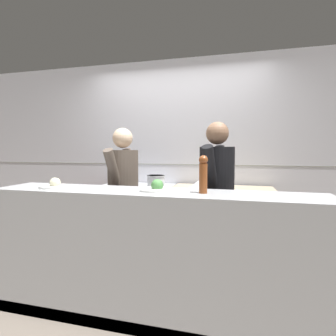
{
  "coord_description": "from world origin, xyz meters",
  "views": [
    {
      "loc": [
        0.77,
        -2.21,
        1.36
      ],
      "look_at": [
        0.04,
        0.65,
        1.15
      ],
      "focal_mm": 28.0,
      "sensor_mm": 36.0,
      "label": 1
    }
  ],
  "objects": [
    {
      "name": "wall_back_tiled",
      "position": [
        0.0,
        1.4,
        1.3
      ],
      "size": [
        8.0,
        0.06,
        2.6
      ],
      "color": "silver",
      "rests_on": "ground_plane"
    },
    {
      "name": "pass_counter",
      "position": [
        0.15,
        -0.29,
        0.51
      ],
      "size": [
        2.63,
        0.45,
        1.04
      ],
      "color": "#B7BABF",
      "rests_on": "ground_plane"
    },
    {
      "name": "prep_counter",
      "position": [
        0.63,
        1.0,
        0.44
      ],
      "size": [
        1.23,
        0.65,
        0.89
      ],
      "color": "gray",
      "rests_on": "ground_plane"
    },
    {
      "name": "chef_sous",
      "position": [
        0.61,
        0.31,
        0.9
      ],
      "size": [
        0.39,
        0.71,
        1.62
      ],
      "rotation": [
        0.0,
        0.0,
        -0.21
      ],
      "color": "black",
      "rests_on": "ground_plane"
    },
    {
      "name": "oven_range",
      "position": [
        -0.49,
        1.0,
        0.44
      ],
      "size": [
        0.96,
        0.71,
        0.88
      ],
      "color": "maroon",
      "rests_on": "ground_plane"
    },
    {
      "name": "plated_dish_main",
      "position": [
        -0.7,
        -0.31,
        1.06
      ],
      "size": [
        0.26,
        0.26,
        0.09
      ],
      "color": "white",
      "rests_on": "pass_counter"
    },
    {
      "name": "mixing_bowl_steel",
      "position": [
        0.35,
        0.96,
        0.94
      ],
      "size": [
        0.23,
        0.23,
        0.09
      ],
      "color": "#B7BABF",
      "rests_on": "prep_counter"
    },
    {
      "name": "stock_pot",
      "position": [
        -0.7,
        1.0,
        0.98
      ],
      "size": [
        0.28,
        0.28,
        0.18
      ],
      "color": "#2D2D33",
      "rests_on": "oven_range"
    },
    {
      "name": "ground_plane",
      "position": [
        0.0,
        0.0,
        0.0
      ],
      "size": [
        14.0,
        14.0,
        0.0
      ],
      "primitive_type": "plane",
      "color": "#6B6056"
    },
    {
      "name": "sauce_pot",
      "position": [
        -0.21,
        1.0,
        0.96
      ],
      "size": [
        0.24,
        0.24,
        0.15
      ],
      "color": "#B7BABF",
      "rests_on": "oven_range"
    },
    {
      "name": "pepper_mill",
      "position": [
        0.55,
        -0.29,
        1.18
      ],
      "size": [
        0.07,
        0.07,
        0.28
      ],
      "color": "brown",
      "rests_on": "pass_counter"
    },
    {
      "name": "chef_head_cook",
      "position": [
        -0.37,
        0.34,
        0.88
      ],
      "size": [
        0.34,
        0.69,
        1.58
      ],
      "rotation": [
        0.0,
        0.0,
        -0.06
      ],
      "color": "black",
      "rests_on": "ground_plane"
    },
    {
      "name": "plated_dish_appetiser",
      "position": [
        0.19,
        -0.26,
        1.06
      ],
      "size": [
        0.28,
        0.28,
        0.1
      ],
      "color": "white",
      "rests_on": "pass_counter"
    }
  ]
}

